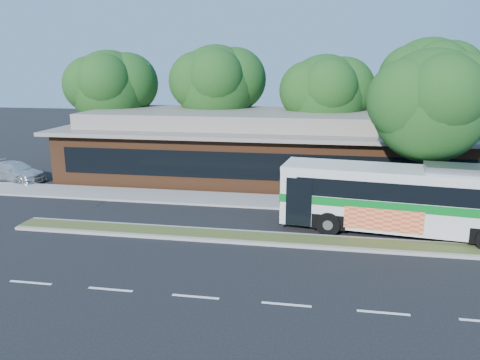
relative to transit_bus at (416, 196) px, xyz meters
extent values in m
plane|color=black|center=(-5.13, -2.39, -1.83)|extent=(120.00, 120.00, 0.00)
cube|color=#414D20|center=(-5.13, -1.79, -1.76)|extent=(26.00, 1.10, 0.15)
cube|color=gray|center=(-5.13, 4.01, -1.77)|extent=(44.00, 2.60, 0.12)
cube|color=black|center=(-23.13, 7.61, -1.83)|extent=(14.00, 12.00, 0.01)
cube|color=#57301B|center=(-5.13, 10.61, -0.23)|extent=(32.00, 10.00, 3.20)
cube|color=gray|center=(-5.13, 10.61, 1.49)|extent=(33.20, 11.20, 0.24)
cube|color=gray|center=(-5.13, 10.61, 2.12)|extent=(30.00, 8.00, 1.00)
cube|color=black|center=(-5.13, 5.58, -0.13)|extent=(30.00, 0.06, 1.60)
cylinder|color=black|center=(-20.13, 12.61, 0.16)|extent=(0.44, 0.44, 3.99)
sphere|color=#164316|center=(-20.13, 12.61, 3.90)|extent=(5.80, 5.80, 5.80)
sphere|color=#164316|center=(-18.82, 13.04, 4.36)|extent=(4.52, 4.52, 4.52)
cylinder|color=black|center=(-12.13, 13.61, 0.27)|extent=(0.44, 0.44, 4.20)
sphere|color=#164316|center=(-12.13, 13.61, 4.17)|extent=(6.00, 6.00, 6.00)
sphere|color=#164316|center=(-10.78, 14.06, 4.65)|extent=(4.68, 4.68, 4.68)
cylinder|color=black|center=(-4.13, 12.61, 0.06)|extent=(0.44, 0.44, 3.78)
sphere|color=#164316|center=(-4.13, 12.61, 3.63)|extent=(5.60, 5.60, 5.60)
sphere|color=#164316|center=(-2.87, 13.03, 4.07)|extent=(4.37, 4.37, 4.37)
cylinder|color=black|center=(2.87, 13.61, 0.37)|extent=(0.44, 0.44, 4.41)
sphere|color=#164316|center=(2.87, 13.61, 4.44)|extent=(6.20, 6.20, 6.20)
sphere|color=#164316|center=(4.27, 14.07, 4.93)|extent=(4.84, 4.84, 4.84)
cube|color=silver|center=(-0.05, 0.01, -0.16)|extent=(11.89, 3.96, 2.68)
cube|color=black|center=(0.23, -0.03, 0.37)|extent=(10.97, 3.88, 0.80)
cube|color=silver|center=(-0.05, 0.01, 1.06)|extent=(11.91, 3.98, 0.25)
cube|color=#04681C|center=(-0.05, 0.01, -0.24)|extent=(11.95, 4.02, 0.37)
cube|color=black|center=(-5.86, 0.76, 0.16)|extent=(0.34, 2.17, 1.66)
cube|color=#D7443F|center=(-1.47, -1.09, -0.86)|extent=(3.28, 0.47, 0.97)
cube|color=slate|center=(1.39, -0.18, 1.32)|extent=(2.51, 1.84, 0.29)
cylinder|color=black|center=(-3.78, -0.74, -1.30)|extent=(1.11, 0.48, 1.07)
cylinder|color=black|center=(-3.47, 1.68, -1.30)|extent=(1.11, 0.48, 1.07)
cylinder|color=black|center=(2.99, 0.84, -1.30)|extent=(1.11, 0.48, 1.07)
imported|color=silver|center=(-24.13, 6.17, -1.20)|extent=(4.72, 2.98, 1.27)
cylinder|color=black|center=(0.87, 2.91, 0.12)|extent=(0.44, 0.44, 3.91)
sphere|color=#164316|center=(0.87, 2.91, 3.72)|extent=(5.48, 5.48, 5.48)
sphere|color=#164316|center=(2.10, 3.32, 4.16)|extent=(4.27, 4.27, 4.27)
camera|label=1|loc=(-4.25, -21.02, 5.58)|focal=35.00mm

